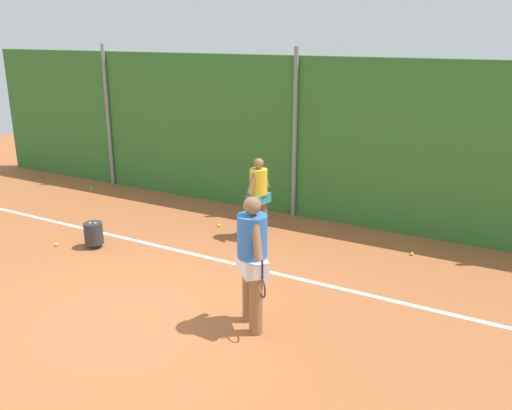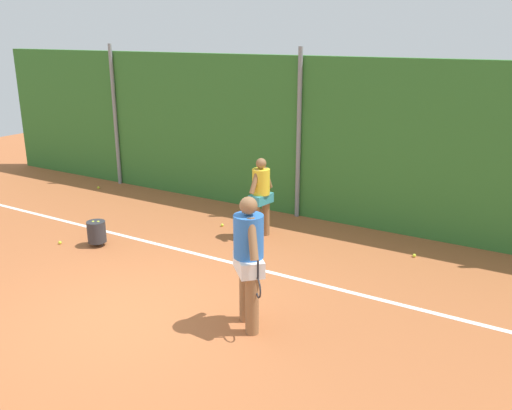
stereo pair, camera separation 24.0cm
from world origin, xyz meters
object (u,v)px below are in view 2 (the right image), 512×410
ball_hopper (97,232)px  tennis_ball_3 (60,243)px  tennis_ball_4 (98,188)px  tennis_ball_5 (222,225)px  player_foreground_near (249,256)px  tennis_ball_1 (414,255)px  player_midcourt (261,193)px

ball_hopper → tennis_ball_3: ball_hopper is taller
tennis_ball_4 → tennis_ball_5: (4.54, -0.75, 0.00)m
player_foreground_near → tennis_ball_5: 4.38m
tennis_ball_1 → tennis_ball_5: same height
tennis_ball_5 → tennis_ball_4: bearing=170.6°
player_midcourt → ball_hopper: 3.31m
tennis_ball_1 → tennis_ball_5: bearing=-173.5°
player_foreground_near → tennis_ball_4: player_foreground_near is taller
player_foreground_near → player_midcourt: player_foreground_near is taller
tennis_ball_3 → tennis_ball_5: same height
tennis_ball_3 → tennis_ball_4: same height
player_midcourt → tennis_ball_1: bearing=108.5°
player_midcourt → tennis_ball_5: bearing=-88.0°
tennis_ball_3 → tennis_ball_5: size_ratio=1.00×
player_midcourt → tennis_ball_1: 3.17m
player_midcourt → tennis_ball_5: 1.37m
tennis_ball_4 → player_midcourt: bearing=-8.7°
tennis_ball_3 → tennis_ball_4: 4.04m
tennis_ball_4 → tennis_ball_1: bearing=-2.0°
ball_hopper → tennis_ball_5: 2.64m
tennis_ball_3 → tennis_ball_5: 3.32m
ball_hopper → player_midcourt: bearing=39.7°
player_foreground_near → tennis_ball_1: 4.09m
ball_hopper → tennis_ball_5: (1.47, 2.18, -0.26)m
tennis_ball_1 → ball_hopper: bearing=-154.3°
ball_hopper → tennis_ball_4: ball_hopper is taller
player_midcourt → tennis_ball_1: player_midcourt is taller
tennis_ball_1 → tennis_ball_3: 6.87m
tennis_ball_1 → tennis_ball_4: bearing=178.0°
tennis_ball_1 → tennis_ball_3: same height
ball_hopper → tennis_ball_3: bearing=-154.5°
player_foreground_near → ball_hopper: size_ratio=3.76×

